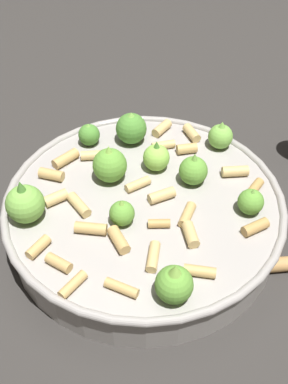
# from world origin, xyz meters

# --- Properties ---
(ground_plane) EXTENTS (2.40, 2.40, 0.00)m
(ground_plane) POSITION_xyz_m (0.00, 0.00, 0.00)
(ground_plane) COLOR #2D2B28
(cooking_pan) EXTENTS (0.31, 0.31, 0.10)m
(cooking_pan) POSITION_xyz_m (-0.00, -0.00, 0.03)
(cooking_pan) COLOR #9E9993
(cooking_pan) RESTS_ON ground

